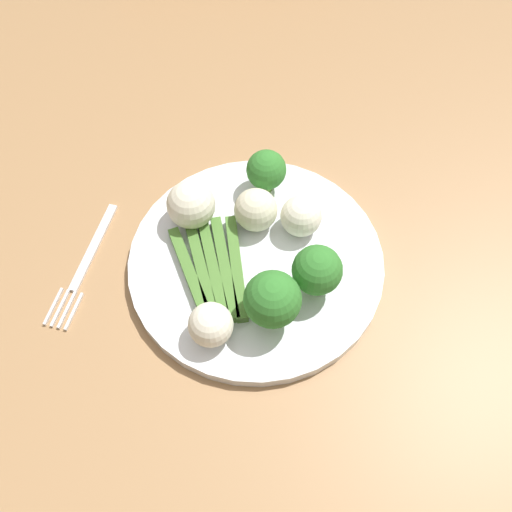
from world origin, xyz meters
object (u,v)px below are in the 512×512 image
at_px(dining_table, 274,279).
at_px(broccoli_back, 317,271).
at_px(plate, 256,262).
at_px(cauliflower_near_center, 191,205).
at_px(asparagus_bundle, 214,271).
at_px(broccoli_front_left, 272,300).
at_px(chair, 232,53).
at_px(fork, 85,265).
at_px(cauliflower_right, 256,210).
at_px(cauliflower_left, 301,219).
at_px(cauliflower_outer_edge, 211,325).
at_px(broccoli_front, 266,170).

distance_m(dining_table, broccoli_back, 0.18).
height_order(dining_table, plate, plate).
bearing_deg(cauliflower_near_center, asparagus_bundle, 107.56).
bearing_deg(broccoli_front_left, asparagus_bundle, -43.02).
bearing_deg(plate, asparagus_bundle, 20.00).
relative_size(chair, cauliflower_near_center, 15.75).
height_order(chair, fork, chair).
height_order(broccoli_back, cauliflower_right, broccoli_back).
relative_size(chair, broccoli_front_left, 12.17).
bearing_deg(cauliflower_left, chair, -83.77).
bearing_deg(dining_table, cauliflower_left, 170.92).
distance_m(dining_table, cauliflower_left, 0.15).
distance_m(dining_table, cauliflower_right, 0.15).
height_order(cauliflower_right, cauliflower_outer_edge, cauliflower_right).
bearing_deg(broccoli_front, cauliflower_near_center, 25.46).
relative_size(plate, cauliflower_near_center, 5.15).
relative_size(chair, fork, 5.33).
distance_m(asparagus_bundle, cauliflower_near_center, 0.08).
relative_size(plate, cauliflower_outer_edge, 6.21).
relative_size(broccoli_front, cauliflower_outer_edge, 1.25).
height_order(broccoli_front_left, cauliflower_outer_edge, broccoli_front_left).
distance_m(asparagus_bundle, cauliflower_outer_edge, 0.07).
relative_size(plate, broccoli_front, 4.97).
bearing_deg(cauliflower_left, broccoli_front, -60.66).
bearing_deg(broccoli_front_left, cauliflower_right, -84.85).
xyz_separation_m(cauliflower_near_center, cauliflower_right, (-0.07, 0.01, -0.00)).
bearing_deg(cauliflower_near_center, broccoli_front, -154.54).
xyz_separation_m(chair, broccoli_back, (-0.08, 0.74, 0.32)).
bearing_deg(broccoli_front, cauliflower_outer_edge, 70.70).
xyz_separation_m(chair, fork, (0.17, 0.69, 0.27)).
height_order(chair, cauliflower_outer_edge, chair).
xyz_separation_m(broccoli_back, cauliflower_left, (0.01, -0.07, -0.01)).
height_order(broccoli_front_left, cauliflower_near_center, broccoli_front_left).
relative_size(broccoli_front, broccoli_back, 0.88).
xyz_separation_m(plate, cauliflower_right, (-0.00, -0.05, 0.03)).
bearing_deg(chair, cauliflower_outer_edge, 87.58).
xyz_separation_m(dining_table, fork, (0.22, 0.03, 0.11)).
relative_size(broccoli_front, cauliflower_right, 1.16).
relative_size(plate, asparagus_bundle, 2.07).
bearing_deg(cauliflower_right, cauliflower_outer_edge, 69.59).
relative_size(chair, broccoli_front, 15.21).
height_order(asparagus_bundle, broccoli_front_left, broccoli_front_left).
relative_size(asparagus_bundle, cauliflower_right, 2.79).
distance_m(broccoli_front, cauliflower_left, 0.07).
bearing_deg(cauliflower_right, broccoli_back, 123.63).
bearing_deg(cauliflower_right, asparagus_bundle, 53.31).
bearing_deg(cauliflower_near_center, cauliflower_outer_edge, 98.32).
xyz_separation_m(plate, broccoli_back, (-0.06, 0.04, 0.04)).
distance_m(chair, cauliflower_right, 0.72).
bearing_deg(dining_table, cauliflower_right, -22.25).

